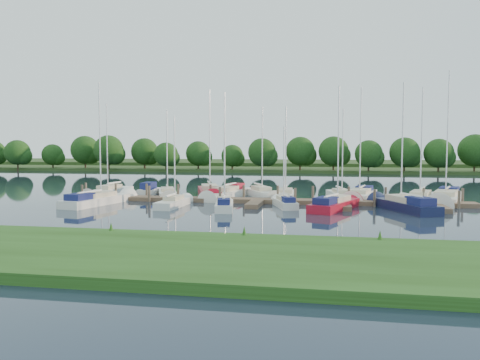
% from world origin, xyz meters
% --- Properties ---
extents(ground, '(260.00, 260.00, 0.00)m').
position_xyz_m(ground, '(0.00, 0.00, 0.00)').
color(ground, '#1A2234').
rests_on(ground, ground).
extents(near_bank, '(90.00, 10.00, 0.50)m').
position_xyz_m(near_bank, '(0.00, -16.00, 0.25)').
color(near_bank, '#214513').
rests_on(near_bank, ground).
extents(dock, '(40.00, 6.00, 0.40)m').
position_xyz_m(dock, '(0.00, 7.31, 0.20)').
color(dock, brown).
rests_on(dock, ground).
extents(mooring_pilings, '(38.24, 2.84, 2.00)m').
position_xyz_m(mooring_pilings, '(0.00, 8.43, 0.60)').
color(mooring_pilings, '#473D33').
rests_on(mooring_pilings, ground).
extents(far_shore, '(180.00, 30.00, 0.60)m').
position_xyz_m(far_shore, '(0.00, 75.00, 0.30)').
color(far_shore, '#284319').
rests_on(far_shore, ground).
extents(distant_hill, '(220.00, 40.00, 1.40)m').
position_xyz_m(distant_hill, '(0.00, 100.00, 0.70)').
color(distant_hill, '#334B20').
rests_on(distant_hill, ground).
extents(treeline, '(144.00, 9.43, 8.25)m').
position_xyz_m(treeline, '(6.32, 62.28, 4.21)').
color(treeline, '#38281C').
rests_on(treeline, ground).
extents(sailboat_n_0, '(2.49, 8.38, 10.71)m').
position_xyz_m(sailboat_n_0, '(-17.67, 12.12, 0.28)').
color(sailboat_n_0, white).
rests_on(sailboat_n_0, ground).
extents(motorboat, '(1.91, 5.46, 1.80)m').
position_xyz_m(motorboat, '(-13.41, 13.05, 0.37)').
color(motorboat, white).
rests_on(motorboat, ground).
extents(sailboat_n_2, '(4.03, 7.65, 9.77)m').
position_xyz_m(sailboat_n_2, '(-10.65, 11.75, 0.27)').
color(sailboat_n_2, white).
rests_on(sailboat_n_2, ground).
extents(sailboat_n_3, '(4.60, 9.47, 12.08)m').
position_xyz_m(sailboat_n_3, '(-6.26, 13.29, 0.28)').
color(sailboat_n_3, '#A60F22').
rests_on(sailboat_n_3, ground).
extents(sailboat_n_4, '(3.55, 9.19, 11.64)m').
position_xyz_m(sailboat_n_4, '(-4.03, 11.75, 0.34)').
color(sailboat_n_4, white).
rests_on(sailboat_n_4, ground).
extents(sailboat_n_5, '(4.77, 7.64, 10.18)m').
position_xyz_m(sailboat_n_5, '(-0.49, 13.38, 0.28)').
color(sailboat_n_5, white).
rests_on(sailboat_n_5, ground).
extents(sailboat_n_6, '(2.14, 7.82, 9.98)m').
position_xyz_m(sailboat_n_6, '(2.29, 11.86, 0.27)').
color(sailboat_n_6, white).
rests_on(sailboat_n_6, ground).
extents(sailboat_n_7, '(3.07, 7.74, 9.74)m').
position_xyz_m(sailboat_n_7, '(8.08, 13.05, 0.27)').
color(sailboat_n_7, white).
rests_on(sailboat_n_7, ground).
extents(sailboat_n_8, '(4.10, 9.61, 11.98)m').
position_xyz_m(sailboat_n_8, '(10.00, 13.11, 0.32)').
color(sailboat_n_8, white).
rests_on(sailboat_n_8, ground).
extents(sailboat_n_9, '(4.43, 9.13, 11.58)m').
position_xyz_m(sailboat_n_9, '(15.56, 10.86, 0.28)').
color(sailboat_n_9, white).
rests_on(sailboat_n_9, ground).
extents(sailboat_n_10, '(5.32, 10.58, 13.32)m').
position_xyz_m(sailboat_n_10, '(18.19, 11.93, 0.32)').
color(sailboat_n_10, white).
rests_on(sailboat_n_10, ground).
extents(sailboat_s_0, '(3.60, 9.54, 11.95)m').
position_xyz_m(sailboat_s_0, '(-14.83, 3.94, 0.33)').
color(sailboat_s_0, white).
rests_on(sailboat_s_0, ground).
extents(sailboat_s_1, '(1.76, 6.62, 8.55)m').
position_xyz_m(sailboat_s_1, '(-7.23, 3.66, 0.27)').
color(sailboat_s_1, white).
rests_on(sailboat_s_1, ground).
extents(sailboat_s_2, '(2.35, 6.15, 7.97)m').
position_xyz_m(sailboat_s_2, '(-2.23, 2.35, 0.32)').
color(sailboat_s_2, white).
rests_on(sailboat_s_2, ground).
extents(sailboat_s_3, '(2.81, 5.86, 7.63)m').
position_xyz_m(sailboat_s_3, '(2.75, 5.10, 0.32)').
color(sailboat_s_3, white).
rests_on(sailboat_s_3, ground).
extents(sailboat_s_4, '(4.68, 8.71, 11.20)m').
position_xyz_m(sailboat_s_4, '(7.29, 4.43, 0.33)').
color(sailboat_s_4, '#A60F22').
rests_on(sailboat_s_4, ground).
extents(sailboat_s_5, '(4.81, 8.77, 11.43)m').
position_xyz_m(sailboat_s_5, '(13.02, 4.58, 0.34)').
color(sailboat_s_5, '#101636').
rests_on(sailboat_s_5, ground).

